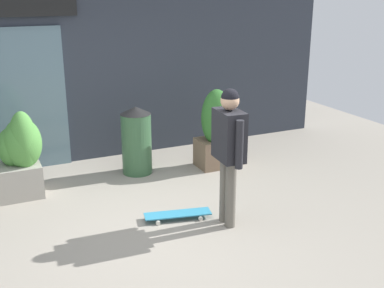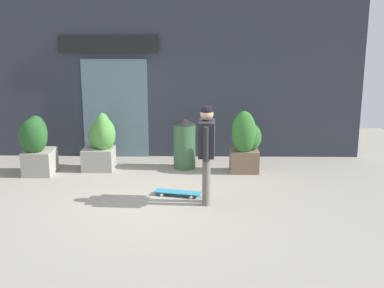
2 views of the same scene
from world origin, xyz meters
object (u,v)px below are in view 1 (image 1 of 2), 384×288
planter_box_mid (19,154)px  planter_box_left (217,129)px  skateboarder (229,143)px  trash_bin (137,140)px  skateboard (178,214)px

planter_box_mid → planter_box_left: bearing=-2.5°
skateboarder → planter_box_mid: skateboarder is taller
skateboarder → trash_bin: 2.22m
skateboarder → trash_bin: (-0.44, 2.11, -0.51)m
planter_box_left → planter_box_mid: (-2.98, 0.13, -0.03)m
planter_box_left → planter_box_mid: bearing=177.5°
skateboard → planter_box_mid: (-1.67, 1.60, 0.54)m
skateboard → planter_box_mid: 2.37m
skateboarder → planter_box_mid: size_ratio=1.39×
skateboard → trash_bin: size_ratio=0.81×
skateboard → trash_bin: trash_bin is taller
trash_bin → skateboard: bearing=-92.1°
skateboard → planter_box_left: planter_box_left is taller
planter_box_left → planter_box_mid: 2.99m
skateboarder → trash_bin: skateboarder is taller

